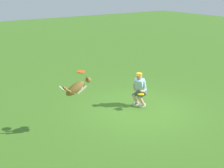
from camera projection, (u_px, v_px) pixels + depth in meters
name	position (u px, v px, depth m)	size (l,w,h in m)	color
ground_plane	(139.00, 110.00, 10.95)	(60.00, 60.00, 0.00)	#447824
person	(140.00, 88.00, 11.09)	(0.53, 0.68, 1.29)	silver
dog	(77.00, 88.00, 8.88)	(1.06, 0.35, 0.59)	olive
frisbee_flying	(81.00, 72.00, 8.78)	(0.25, 0.25, 0.02)	#DE5616
frisbee_held	(141.00, 94.00, 10.75)	(0.24, 0.24, 0.02)	yellow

